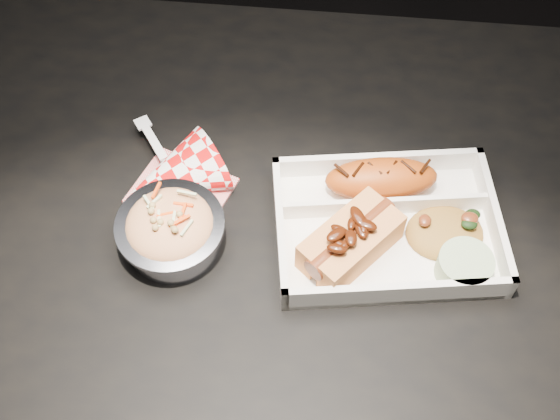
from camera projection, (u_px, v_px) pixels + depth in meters
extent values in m
cube|color=black|center=(267.00, 252.00, 0.81)|extent=(1.20, 0.80, 0.03)
cylinder|color=black|center=(6.00, 168.00, 1.35)|extent=(0.05, 0.05, 0.72)
cube|color=white|center=(385.00, 232.00, 0.80)|extent=(0.28, 0.22, 0.01)
cube|color=white|center=(377.00, 165.00, 0.84)|extent=(0.25, 0.05, 0.04)
cube|color=white|center=(399.00, 294.00, 0.74)|extent=(0.25, 0.05, 0.04)
cube|color=white|center=(280.00, 231.00, 0.79)|extent=(0.04, 0.18, 0.04)
cube|color=white|center=(493.00, 220.00, 0.80)|extent=(0.04, 0.18, 0.04)
cube|color=white|center=(384.00, 208.00, 0.81)|extent=(0.23, 0.04, 0.03)
ellipsoid|color=#B34911|center=(381.00, 179.00, 0.81)|extent=(0.14, 0.07, 0.05)
cube|color=#E3904D|center=(362.00, 252.00, 0.76)|extent=(0.09, 0.10, 0.04)
cube|color=#E3904D|center=(339.00, 232.00, 0.77)|extent=(0.09, 0.10, 0.04)
cylinder|color=brown|center=(351.00, 238.00, 0.76)|extent=(0.10, 0.11, 0.03)
ellipsoid|color=#A87530|center=(446.00, 228.00, 0.78)|extent=(0.10, 0.09, 0.03)
cylinder|color=#A1BA8C|center=(464.00, 267.00, 0.76)|extent=(0.06, 0.06, 0.03)
cylinder|color=silver|center=(172.00, 234.00, 0.78)|extent=(0.11, 0.11, 0.04)
cylinder|color=silver|center=(170.00, 225.00, 0.77)|extent=(0.12, 0.12, 0.01)
ellipsoid|color=#C6B98C|center=(170.00, 225.00, 0.77)|extent=(0.10, 0.10, 0.04)
cube|color=red|center=(182.00, 191.00, 0.84)|extent=(0.13, 0.12, 0.00)
cone|color=red|center=(173.00, 175.00, 0.83)|extent=(0.15, 0.15, 0.10)
cube|color=white|center=(154.00, 142.00, 0.86)|extent=(0.04, 0.05, 0.00)
cube|color=white|center=(143.00, 123.00, 0.87)|extent=(0.03, 0.03, 0.00)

